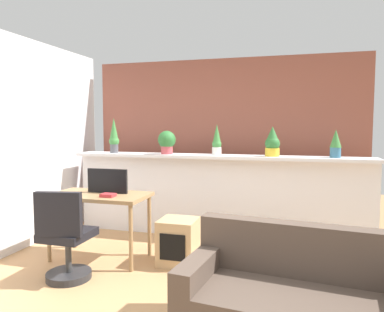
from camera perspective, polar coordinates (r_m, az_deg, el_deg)
name	(u,v)px	position (r m, az deg, el deg)	size (l,w,h in m)	color
ground_plane	(167,305)	(3.37, -3.89, -22.09)	(12.00, 12.00, 0.00)	tan
divider_wall	(217,198)	(5.03, 3.82, -6.45)	(4.01, 0.16, 1.09)	silver
plant_shelf	(216,157)	(4.92, 3.76, -0.08)	(4.01, 0.40, 0.04)	silver
brick_wall_behind	(225,144)	(5.53, 5.15, 1.92)	(4.01, 0.10, 2.50)	brown
potted_plant_0	(114,136)	(5.41, -11.99, 3.00)	(0.14, 0.14, 0.50)	#4C4C51
potted_plant_1	(167,141)	(5.07, -3.92, 2.28)	(0.25, 0.25, 0.32)	#B7474C
potted_plant_2	(217,141)	(4.94, 3.85, 2.32)	(0.13, 0.13, 0.41)	silver
potted_plant_3	(272,142)	(4.80, 12.34, 2.07)	(0.19, 0.19, 0.38)	gold
potted_plant_4	(336,143)	(4.83, 21.36, 1.87)	(0.14, 0.14, 0.35)	#386B84
desk	(100,201)	(4.33, -14.12, -6.81)	(1.10, 0.60, 0.75)	#99754C
tv_monitor	(107,181)	(4.33, -12.97, -3.78)	(0.49, 0.04, 0.28)	black
office_chair	(65,242)	(3.87, -19.01, -12.55)	(0.48, 0.48, 0.91)	#262628
side_cube_shelf	(178,242)	(4.14, -2.16, -13.14)	(0.40, 0.41, 0.50)	tan
book_on_desk	(108,195)	(4.11, -12.88, -5.95)	(0.15, 0.12, 0.04)	#B22D33
couch	(297,307)	(2.82, 15.98, -21.51)	(1.64, 0.94, 0.80)	brown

